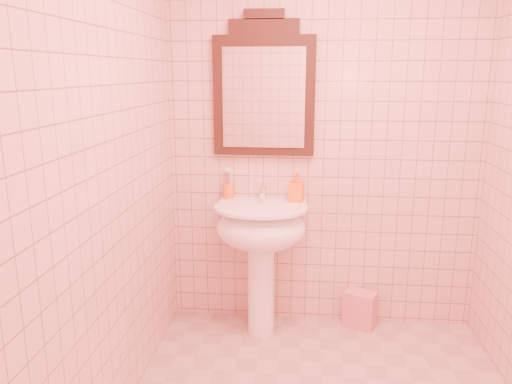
# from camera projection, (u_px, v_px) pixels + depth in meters

# --- Properties ---
(back_wall) EXTENTS (2.00, 0.02, 2.50)m
(back_wall) POSITION_uv_depth(u_px,v_px,m) (324.00, 140.00, 3.19)
(back_wall) COLOR #DFA99C
(back_wall) RESTS_ON floor
(pedestal_sink) EXTENTS (0.58, 0.58, 0.86)m
(pedestal_sink) POSITION_uv_depth(u_px,v_px,m) (261.00, 237.00, 3.14)
(pedestal_sink) COLOR white
(pedestal_sink) RESTS_ON floor
(faucet) EXTENTS (0.04, 0.16, 0.11)m
(faucet) POSITION_uv_depth(u_px,v_px,m) (263.00, 192.00, 3.21)
(faucet) COLOR white
(faucet) RESTS_ON pedestal_sink
(mirror) EXTENTS (0.64, 0.06, 0.89)m
(mirror) POSITION_uv_depth(u_px,v_px,m) (264.00, 90.00, 3.12)
(mirror) COLOR black
(mirror) RESTS_ON back_wall
(toothbrush_cup) EXTENTS (0.08, 0.08, 0.18)m
(toothbrush_cup) POSITION_uv_depth(u_px,v_px,m) (228.00, 191.00, 3.28)
(toothbrush_cup) COLOR orange
(toothbrush_cup) RESTS_ON pedestal_sink
(soap_dispenser) EXTENTS (0.10, 0.10, 0.19)m
(soap_dispenser) POSITION_uv_depth(u_px,v_px,m) (297.00, 187.00, 3.17)
(soap_dispenser) COLOR orange
(soap_dispenser) RESTS_ON pedestal_sink
(towel) EXTENTS (0.24, 0.21, 0.25)m
(towel) POSITION_uv_depth(u_px,v_px,m) (360.00, 309.00, 3.34)
(towel) COLOR #C0707A
(towel) RESTS_ON floor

